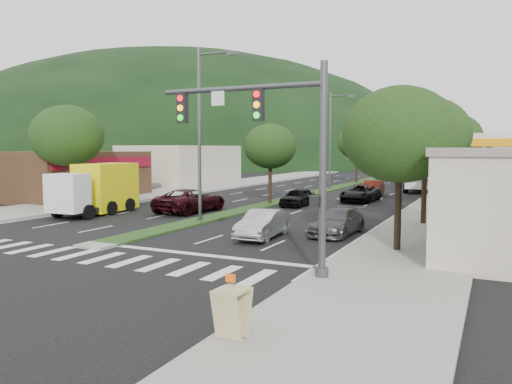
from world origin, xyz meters
The scene contains 28 objects.
ground centered at (0.00, 0.00, 0.00)m, with size 160.00×160.00×0.00m, color black.
sidewalk_right centered at (12.50, 25.00, 0.07)m, with size 5.00×90.00×0.15m, color gray.
sidewalk_left centered at (-13.00, 25.00, 0.07)m, with size 6.00×90.00×0.15m, color gray.
median centered at (0.00, 28.00, 0.06)m, with size 1.60×56.00×0.12m, color #1A3714.
crosswalk centered at (0.00, -2.00, 0.01)m, with size 19.00×2.20×0.01m, color silver.
traffic_signal centered at (9.03, -1.54, 4.65)m, with size 6.12×0.40×7.00m.
shop_left centered at (-18.46, 15.00, 2.01)m, with size 10.15×12.00×4.00m.
bldg_left_far centered at (-19.00, 34.00, 2.30)m, with size 9.00×14.00×4.60m, color beige.
hill_far centered at (-80.00, 110.00, 0.00)m, with size 176.00×132.00×82.00m, color black.
tree_r_a centered at (12.00, 4.00, 4.82)m, with size 4.60×4.60×6.63m.
tree_r_b centered at (12.00, 12.00, 5.04)m, with size 4.80×4.80×6.94m.
tree_r_c centered at (12.00, 20.00, 4.75)m, with size 4.40×4.40×6.48m.
tree_r_d centered at (12.00, 30.00, 5.18)m, with size 5.00×5.00×7.17m.
tree_r_e centered at (12.00, 40.00, 4.89)m, with size 4.60×4.60×6.71m.
tree_med_near centered at (0.00, 18.00, 4.43)m, with size 4.00×4.00×6.02m.
tree_med_far centered at (0.00, 44.00, 5.01)m, with size 4.80×4.80×6.94m.
tree_l_a centered at (-12.50, 10.00, 5.18)m, with size 5.20×5.20×7.25m.
streetlight_near centered at (0.21, 8.00, 5.58)m, with size 2.60×0.25×10.00m.
streetlight_mid centered at (0.21, 33.00, 5.58)m, with size 2.60×0.25×10.00m.
sedan_silver centered at (5.60, 4.72, 0.67)m, with size 1.43×4.09×1.35m, color silver.
suv_maroon centered at (-2.89, 11.41, 0.79)m, with size 2.61×5.65×1.57m, color black.
car_queue_a centered at (2.35, 17.78, 0.67)m, with size 1.59×3.96×1.35m, color black.
car_queue_b centered at (8.53, 7.19, 0.64)m, with size 1.79×4.40×1.28m, color #48484D.
car_queue_c centered at (5.65, 27.78, 0.71)m, with size 1.49×4.28×1.41m, color #4F160D.
car_queue_d centered at (5.79, 22.78, 0.69)m, with size 2.28×4.95×1.38m, color black.
box_truck centered at (-7.85, 8.10, 1.55)m, with size 3.12×6.84×3.27m.
motorhome centered at (8.94, 36.22, 2.04)m, with size 3.68×10.14×3.83m.
a_frame_sign centered at (10.50, -7.37, 0.81)m, with size 0.70×0.79×1.49m.
Camera 1 is at (15.57, -16.65, 4.27)m, focal length 35.00 mm.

